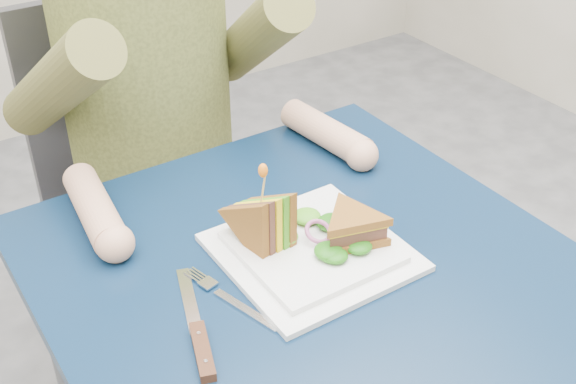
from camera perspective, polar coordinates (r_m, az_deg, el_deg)
table at (r=1.13m, az=1.50°, el=-8.72°), size 0.75×0.75×0.73m
chair at (r=1.67m, az=-11.42°, el=1.51°), size 0.42×0.40×0.93m
diner at (r=1.40m, az=-11.27°, el=12.38°), size 0.54×0.59×0.74m
plate at (r=1.09m, az=1.89°, el=-4.62°), size 0.26×0.26×0.02m
sandwich_flat at (r=1.08m, az=5.10°, el=-2.80°), size 0.15×0.15×0.05m
sandwich_upright at (r=1.06m, az=-1.89°, el=-2.48°), size 0.09×0.14×0.14m
fork at (r=1.01m, az=-4.42°, el=-8.53°), size 0.06×0.18×0.01m
knife at (r=0.96m, az=-6.99°, el=-11.58°), size 0.09×0.22×0.02m
toothpick at (r=1.03m, az=-1.96°, el=0.39°), size 0.01×0.01×0.06m
toothpick_frill at (r=1.01m, az=-1.99°, el=1.71°), size 0.01×0.01×0.02m
lettuce_spill at (r=1.08m, az=1.83°, el=-3.38°), size 0.15×0.13×0.02m
onion_ring at (r=1.08m, az=2.42°, el=-3.13°), size 0.04×0.04×0.02m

